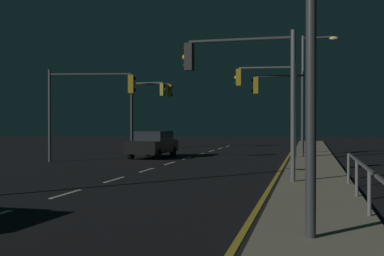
{
  "coord_description": "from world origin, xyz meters",
  "views": [
    {
      "loc": [
        6.91,
        -1.54,
        2.1
      ],
      "look_at": [
        1.1,
        25.17,
        1.8
      ],
      "focal_mm": 50.51,
      "sensor_mm": 36.0,
      "label": 1
    }
  ],
  "objects_px": {
    "traffic_light_far_center": "(89,96)",
    "traffic_light_mid_left": "(149,101)",
    "street_lamp_corner": "(309,82)",
    "car_oncoming": "(153,144)",
    "traffic_light_far_left": "(280,97)",
    "traffic_light_mid_right": "(268,91)",
    "traffic_light_overhead_east": "(242,76)",
    "traffic_light_near_right": "(146,101)"
  },
  "relations": [
    {
      "from": "traffic_light_overhead_east",
      "to": "traffic_light_mid_left",
      "type": "bearing_deg",
      "value": 114.39
    },
    {
      "from": "traffic_light_near_right",
      "to": "traffic_light_far_center",
      "type": "distance_m",
      "value": 13.19
    },
    {
      "from": "car_oncoming",
      "to": "traffic_light_near_right",
      "type": "xyz_separation_m",
      "value": [
        -3.26,
        9.21,
        2.89
      ]
    },
    {
      "from": "traffic_light_far_left",
      "to": "car_oncoming",
      "type": "bearing_deg",
      "value": -173.25
    },
    {
      "from": "traffic_light_near_right",
      "to": "street_lamp_corner",
      "type": "height_order",
      "value": "street_lamp_corner"
    },
    {
      "from": "car_oncoming",
      "to": "traffic_light_far_center",
      "type": "bearing_deg",
      "value": -120.41
    },
    {
      "from": "traffic_light_mid_left",
      "to": "traffic_light_far_left",
      "type": "height_order",
      "value": "traffic_light_mid_left"
    },
    {
      "from": "car_oncoming",
      "to": "traffic_light_mid_right",
      "type": "bearing_deg",
      "value": 0.7
    },
    {
      "from": "traffic_light_far_center",
      "to": "street_lamp_corner",
      "type": "distance_m",
      "value": 14.25
    },
    {
      "from": "traffic_light_far_center",
      "to": "car_oncoming",
      "type": "bearing_deg",
      "value": 59.59
    },
    {
      "from": "traffic_light_mid_left",
      "to": "street_lamp_corner",
      "type": "bearing_deg",
      "value": -21.16
    },
    {
      "from": "traffic_light_mid_right",
      "to": "traffic_light_overhead_east",
      "type": "relative_size",
      "value": 1.05
    },
    {
      "from": "traffic_light_overhead_east",
      "to": "traffic_light_far_center",
      "type": "bearing_deg",
      "value": 137.75
    },
    {
      "from": "traffic_light_far_center",
      "to": "traffic_light_mid_right",
      "type": "bearing_deg",
      "value": 24.07
    },
    {
      "from": "car_oncoming",
      "to": "street_lamp_corner",
      "type": "bearing_deg",
      "value": 28.02
    },
    {
      "from": "car_oncoming",
      "to": "traffic_light_far_left",
      "type": "bearing_deg",
      "value": 6.75
    },
    {
      "from": "traffic_light_far_left",
      "to": "traffic_light_far_center",
      "type": "relative_size",
      "value": 1.0
    },
    {
      "from": "traffic_light_mid_right",
      "to": "traffic_light_near_right",
      "type": "xyz_separation_m",
      "value": [
        -9.97,
        9.12,
        -0.12
      ]
    },
    {
      "from": "car_oncoming",
      "to": "traffic_light_mid_right",
      "type": "distance_m",
      "value": 7.35
    },
    {
      "from": "traffic_light_mid_left",
      "to": "street_lamp_corner",
      "type": "xyz_separation_m",
      "value": [
        11.96,
        -4.63,
        0.95
      ]
    },
    {
      "from": "traffic_light_mid_right",
      "to": "traffic_light_far_center",
      "type": "bearing_deg",
      "value": -155.93
    },
    {
      "from": "traffic_light_far_left",
      "to": "street_lamp_corner",
      "type": "distance_m",
      "value": 4.35
    },
    {
      "from": "car_oncoming",
      "to": "street_lamp_corner",
      "type": "distance_m",
      "value": 10.79
    },
    {
      "from": "traffic_light_mid_right",
      "to": "traffic_light_near_right",
      "type": "bearing_deg",
      "value": 137.53
    },
    {
      "from": "traffic_light_far_center",
      "to": "traffic_light_mid_left",
      "type": "bearing_deg",
      "value": 93.13
    },
    {
      "from": "traffic_light_far_left",
      "to": "traffic_light_overhead_east",
      "type": "height_order",
      "value": "traffic_light_overhead_east"
    },
    {
      "from": "traffic_light_far_left",
      "to": "traffic_light_near_right",
      "type": "distance_m",
      "value": 13.45
    },
    {
      "from": "traffic_light_near_right",
      "to": "traffic_light_far_center",
      "type": "xyz_separation_m",
      "value": [
        0.94,
        -13.16,
        -0.24
      ]
    },
    {
      "from": "car_oncoming",
      "to": "traffic_light_far_left",
      "type": "xyz_separation_m",
      "value": [
        7.29,
        0.86,
        2.7
      ]
    },
    {
      "from": "traffic_light_near_right",
      "to": "traffic_light_overhead_east",
      "type": "height_order",
      "value": "traffic_light_near_right"
    },
    {
      "from": "car_oncoming",
      "to": "traffic_light_overhead_east",
      "type": "height_order",
      "value": "traffic_light_overhead_east"
    },
    {
      "from": "street_lamp_corner",
      "to": "traffic_light_overhead_east",
      "type": "bearing_deg",
      "value": -97.4
    },
    {
      "from": "traffic_light_mid_right",
      "to": "traffic_light_mid_left",
      "type": "distance_m",
      "value": 13.47
    },
    {
      "from": "traffic_light_far_left",
      "to": "street_lamp_corner",
      "type": "height_order",
      "value": "street_lamp_corner"
    },
    {
      "from": "traffic_light_far_left",
      "to": "traffic_light_near_right",
      "type": "xyz_separation_m",
      "value": [
        -10.54,
        8.34,
        0.19
      ]
    },
    {
      "from": "traffic_light_far_center",
      "to": "street_lamp_corner",
      "type": "relative_size",
      "value": 0.65
    },
    {
      "from": "traffic_light_mid_left",
      "to": "traffic_light_mid_right",
      "type": "bearing_deg",
      "value": -43.58
    },
    {
      "from": "car_oncoming",
      "to": "traffic_light_mid_left",
      "type": "xyz_separation_m",
      "value": [
        -3.05,
        9.37,
        2.87
      ]
    },
    {
      "from": "car_oncoming",
      "to": "traffic_light_far_center",
      "type": "relative_size",
      "value": 0.93
    },
    {
      "from": "car_oncoming",
      "to": "traffic_light_overhead_east",
      "type": "relative_size",
      "value": 0.9
    },
    {
      "from": "car_oncoming",
      "to": "traffic_light_far_left",
      "type": "height_order",
      "value": "traffic_light_far_left"
    },
    {
      "from": "traffic_light_far_center",
      "to": "street_lamp_corner",
      "type": "xyz_separation_m",
      "value": [
        11.23,
        8.69,
        1.17
      ]
    }
  ]
}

